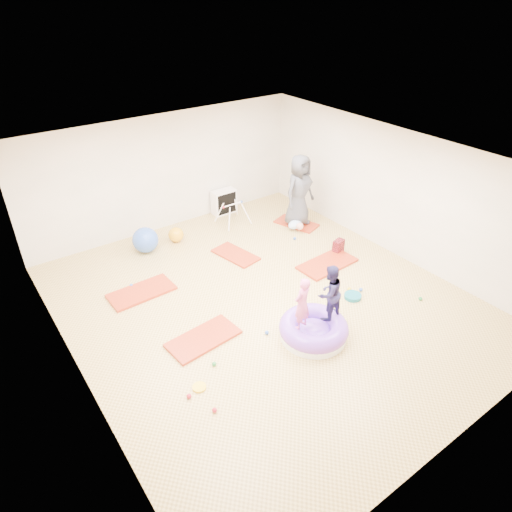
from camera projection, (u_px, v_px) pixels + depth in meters
room at (266, 239)px, 8.15m from camera, size 7.01×8.01×2.81m
gym_mat_front_left at (203, 339)px, 7.94m from camera, size 1.31×0.74×0.05m
gym_mat_mid_left at (142, 292)px, 9.12m from camera, size 1.30×0.67×0.05m
gym_mat_center_back at (236, 255)px, 10.35m from camera, size 0.74×1.17×0.05m
gym_mat_right at (327, 264)px, 10.01m from camera, size 1.36×0.73×0.06m
gym_mat_rear_right at (296, 223)px, 11.66m from camera, size 0.85×1.18×0.04m
inflatable_cushion at (313, 329)px, 7.96m from camera, size 1.22×1.22×0.38m
child_pink at (302, 301)px, 7.51m from camera, size 0.41×0.31×0.99m
child_navy at (329, 291)px, 7.71m from camera, size 0.54×0.44×1.05m
adult_caregiver at (299, 191)px, 11.14m from camera, size 0.96×0.71×1.80m
infant at (296, 225)px, 11.30m from camera, size 0.38×0.39×0.23m
ball_pit_balls at (277, 314)px, 8.49m from camera, size 4.92×3.81×0.08m
exercise_ball_blue at (145, 240)px, 10.37m from camera, size 0.59×0.59×0.59m
exercise_ball_orange at (176, 235)px, 10.82m from camera, size 0.36×0.36×0.36m
infant_play_gym at (233, 210)px, 11.51m from camera, size 0.73×0.69×0.56m
cube_shelf at (224, 202)px, 12.07m from camera, size 0.64×0.32×0.64m
balance_disc at (353, 296)px, 8.98m from camera, size 0.34×0.34×0.07m
backpack at (338, 246)px, 10.40m from camera, size 0.30×0.23×0.31m
yellow_toy at (199, 387)px, 7.01m from camera, size 0.22×0.22×0.03m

